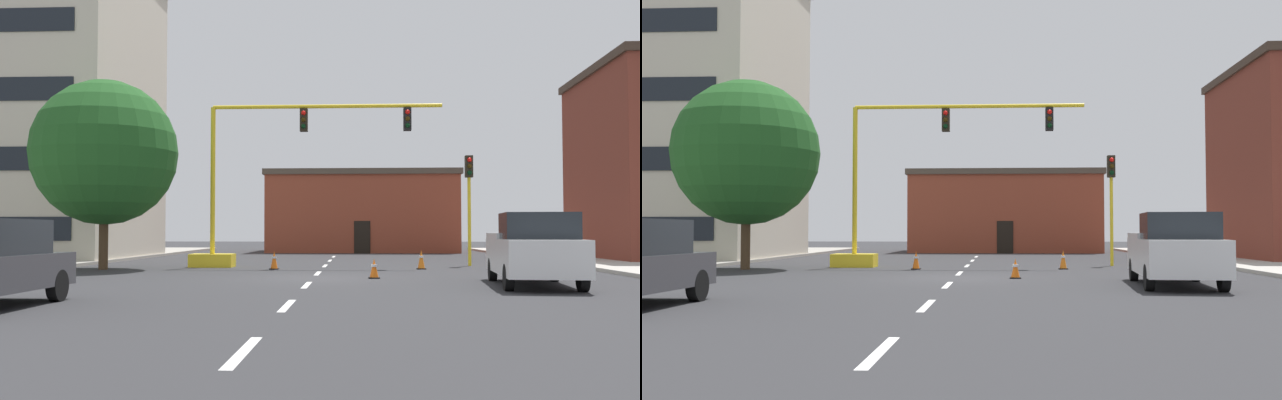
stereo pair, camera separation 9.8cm
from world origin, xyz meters
TOP-DOWN VIEW (x-y plane):
  - ground_plane at (0.00, 0.00)m, footprint 160.00×160.00m
  - sidewalk_left at (-13.37, 8.00)m, footprint 6.00×56.00m
  - lane_stripe_seg_0 at (0.00, -14.00)m, footprint 0.16×2.40m
  - lane_stripe_seg_1 at (0.00, -8.50)m, footprint 0.16×2.40m
  - lane_stripe_seg_2 at (0.00, -3.00)m, footprint 0.16×2.40m
  - lane_stripe_seg_3 at (0.00, 2.50)m, footprint 0.16×2.40m
  - lane_stripe_seg_4 at (0.00, 8.00)m, footprint 0.16×2.40m
  - lane_stripe_seg_5 at (0.00, 13.50)m, footprint 0.16×2.40m
  - lane_stripe_seg_6 at (0.00, 19.00)m, footprint 0.16×2.40m
  - building_tall_left at (-16.61, 14.79)m, footprint 12.60×12.23m
  - building_brick_center at (1.72, 30.03)m, footprint 13.65×9.47m
  - traffic_signal_gantry at (-3.25, 6.79)m, footprint 10.53×1.20m
  - traffic_light_pole_right at (6.28, 8.34)m, footprint 0.32×0.47m
  - tree_left_near at (-8.55, 4.58)m, footprint 5.73×5.73m
  - pickup_truck_white at (6.25, -3.01)m, footprint 2.41×5.54m
  - traffic_cone_roadside_a at (3.93, 5.48)m, footprint 0.36×0.36m
  - traffic_cone_roadside_b at (-1.87, 5.07)m, footprint 0.36×0.36m
  - traffic_cone_roadside_c at (1.94, -0.12)m, footprint 0.36×0.36m

SIDE VIEW (x-z plane):
  - ground_plane at x=0.00m, z-range 0.00..0.00m
  - lane_stripe_seg_0 at x=0.00m, z-range 0.00..0.01m
  - lane_stripe_seg_1 at x=0.00m, z-range 0.00..0.01m
  - lane_stripe_seg_2 at x=0.00m, z-range 0.00..0.01m
  - lane_stripe_seg_3 at x=0.00m, z-range 0.00..0.01m
  - lane_stripe_seg_4 at x=0.00m, z-range 0.00..0.01m
  - lane_stripe_seg_5 at x=0.00m, z-range 0.00..0.01m
  - lane_stripe_seg_6 at x=0.00m, z-range 0.00..0.01m
  - sidewalk_left at x=-13.37m, z-range 0.00..0.14m
  - traffic_cone_roadside_c at x=1.94m, z-range -0.01..0.63m
  - traffic_cone_roadside_b at x=-1.87m, z-range -0.01..0.73m
  - traffic_cone_roadside_a at x=3.93m, z-range -0.01..0.77m
  - pickup_truck_white at x=6.25m, z-range -0.02..1.97m
  - traffic_signal_gantry at x=-3.25m, z-range -1.08..5.75m
  - building_brick_center at x=1.72m, z-range 0.01..5.81m
  - traffic_light_pole_right at x=6.28m, z-range 1.13..5.93m
  - tree_left_near at x=-8.55m, z-range 0.87..8.34m
  - building_tall_left at x=-16.61m, z-range 0.01..16.44m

